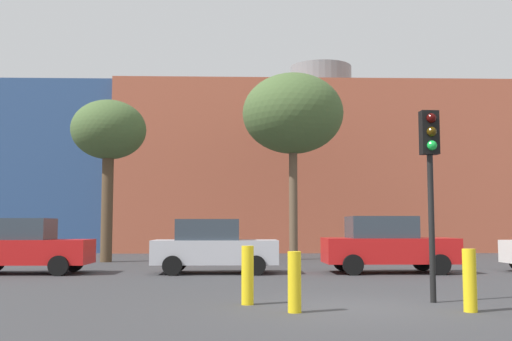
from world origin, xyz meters
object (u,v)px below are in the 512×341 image
at_px(parked_car_0, 24,246).
at_px(bollard_yellow_0, 294,282).
at_px(parked_car_1, 213,246).
at_px(traffic_light_island, 430,161).
at_px(bollard_yellow_1, 248,275).
at_px(bare_tree_0, 109,133).
at_px(bollard_yellow_2, 470,280).
at_px(bare_tree_1, 293,114).
at_px(parked_car_2, 387,245).

bearing_deg(parked_car_0, bollard_yellow_0, -49.04).
bearing_deg(parked_car_1, traffic_light_island, -58.67).
distance_m(parked_car_0, bollard_yellow_1, 10.61).
height_order(parked_car_1, bollard_yellow_1, parked_car_1).
bearing_deg(parked_car_0, bare_tree_0, 78.50).
bearing_deg(traffic_light_island, bollard_yellow_1, -89.63).
bearing_deg(traffic_light_island, bollard_yellow_2, 6.90).
relative_size(bare_tree_0, bollard_yellow_2, 6.19).
bearing_deg(bollard_yellow_0, parked_car_1, 101.17).
xyz_separation_m(bare_tree_0, bollard_yellow_2, (9.71, -15.43, -4.96)).
distance_m(parked_car_0, bollard_yellow_2, 14.27).
bearing_deg(bollard_yellow_0, bare_tree_1, 84.80).
xyz_separation_m(parked_car_2, bollard_yellow_1, (-4.69, -7.93, -0.34)).
distance_m(bare_tree_0, bare_tree_1, 8.35).
height_order(parked_car_2, traffic_light_island, traffic_light_island).
distance_m(parked_car_2, bollard_yellow_2, 9.11).
relative_size(bollard_yellow_1, bollard_yellow_2, 1.02).
distance_m(traffic_light_island, bollard_yellow_1, 4.38).
bearing_deg(bollard_yellow_2, bollard_yellow_0, 179.69).
bearing_deg(traffic_light_island, bare_tree_0, -148.79).
distance_m(parked_car_0, bare_tree_1, 13.62).
relative_size(parked_car_1, bare_tree_1, 0.47).
bearing_deg(parked_car_1, parked_car_0, -180.00).
bearing_deg(bare_tree_1, bare_tree_0, -168.75).
bearing_deg(bollard_yellow_0, bollard_yellow_2, -0.31).
xyz_separation_m(bollard_yellow_1, bollard_yellow_2, (3.96, -1.14, -0.01)).
bearing_deg(traffic_light_island, bare_tree_1, -177.75).
xyz_separation_m(parked_car_1, bollard_yellow_0, (1.79, -9.06, -0.33)).
distance_m(parked_car_1, bollard_yellow_2, 10.33).
relative_size(parked_car_1, bare_tree_0, 0.58).
xyz_separation_m(parked_car_0, bollard_yellow_1, (7.05, -7.93, -0.31)).
xyz_separation_m(parked_car_0, bollard_yellow_0, (7.86, -9.06, -0.34)).
height_order(parked_car_1, bollard_yellow_2, parked_car_1).
xyz_separation_m(parked_car_0, parked_car_1, (6.07, 0.00, -0.01)).
relative_size(parked_car_2, bare_tree_0, 0.61).
distance_m(bare_tree_0, bollard_yellow_0, 17.48).
bearing_deg(bare_tree_0, parked_car_0, -101.50).
xyz_separation_m(parked_car_0, traffic_light_island, (10.78, -7.73, 1.98)).
bearing_deg(traffic_light_island, parked_car_1, -151.39).
relative_size(parked_car_1, parked_car_2, 0.95).
bearing_deg(bollard_yellow_1, bollard_yellow_2, -16.12).
relative_size(traffic_light_island, bare_tree_0, 0.56).
bearing_deg(bollard_yellow_1, parked_car_0, 131.63).
distance_m(parked_car_1, bare_tree_1, 10.41).
relative_size(bare_tree_1, bollard_yellow_2, 7.64).
relative_size(parked_car_0, bollard_yellow_2, 3.64).
relative_size(parked_car_0, traffic_light_island, 1.05).
relative_size(parked_car_0, parked_car_2, 0.96).
relative_size(parked_car_2, bare_tree_1, 0.50).
xyz_separation_m(parked_car_0, bare_tree_1, (9.41, 7.98, 5.78)).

